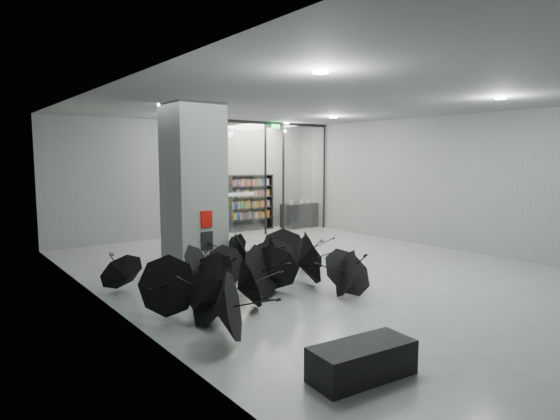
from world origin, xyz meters
TOP-DOWN VIEW (x-y plane):
  - room at (0.00, 0.00)m, footprint 14.00×14.02m
  - column at (-2.50, 2.00)m, footprint 1.20×1.20m
  - fire_cabinet at (-2.50, 1.38)m, footprint 0.28×0.04m
  - info_panel at (-2.50, 1.38)m, footprint 0.30×0.03m
  - exit_sign at (2.40, 5.30)m, footprint 0.30×0.06m
  - glass_partition at (2.39, 5.50)m, footprint 5.06×0.08m
  - bench at (-3.41, -4.27)m, footprint 1.42×0.72m
  - bookshelf at (2.27, 6.75)m, footprint 1.92×0.45m
  - shop_counter at (4.27, 6.19)m, footprint 1.60×0.72m
  - umbrella_cluster at (-2.35, -0.29)m, footprint 5.66×4.91m

SIDE VIEW (x-z plane):
  - bench at x=-3.41m, z-range 0.00..0.44m
  - umbrella_cluster at x=-2.35m, z-range -0.34..0.98m
  - shop_counter at x=4.27m, z-range 0.00..0.94m
  - info_panel at x=-2.50m, z-range 0.64..1.06m
  - bookshelf at x=2.27m, z-range 0.00..2.10m
  - fire_cabinet at x=-2.50m, z-range 1.16..1.54m
  - column at x=-2.50m, z-range 0.00..4.00m
  - glass_partition at x=2.39m, z-range 0.18..4.18m
  - room at x=0.00m, z-range 0.84..4.85m
  - exit_sign at x=2.40m, z-range 3.74..3.90m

